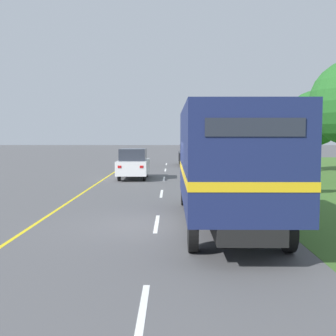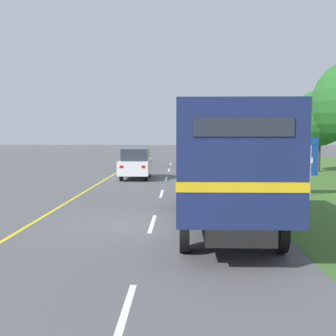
{
  "view_description": "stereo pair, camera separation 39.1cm",
  "coord_description": "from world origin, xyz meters",
  "px_view_note": "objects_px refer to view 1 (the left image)",
  "views": [
    {
      "loc": [
        0.44,
        -12.49,
        2.71
      ],
      "look_at": [
        0.3,
        6.7,
        1.2
      ],
      "focal_mm": 45.0,
      "sensor_mm": 36.0,
      "label": 1
    },
    {
      "loc": [
        0.83,
        -12.48,
        2.71
      ],
      "look_at": [
        0.3,
        6.7,
        1.2
      ],
      "focal_mm": 45.0,
      "sensor_mm": 36.0,
      "label": 2
    }
  ],
  "objects_px": {
    "highway_sign": "(293,161)",
    "roadside_tree_mid": "(315,119)",
    "lead_car_white": "(133,164)",
    "horse_trailer_truck": "(226,161)",
    "lead_car_black_ahead": "(189,155)"
  },
  "relations": [
    {
      "from": "horse_trailer_truck",
      "to": "lead_car_black_ahead",
      "type": "bearing_deg",
      "value": 90.09
    },
    {
      "from": "highway_sign",
      "to": "roadside_tree_mid",
      "type": "xyz_separation_m",
      "value": [
        5.09,
        12.38,
        2.36
      ]
    },
    {
      "from": "horse_trailer_truck",
      "to": "highway_sign",
      "type": "height_order",
      "value": "horse_trailer_truck"
    },
    {
      "from": "lead_car_white",
      "to": "highway_sign",
      "type": "xyz_separation_m",
      "value": [
        7.84,
        -6.88,
        0.6
      ]
    },
    {
      "from": "horse_trailer_truck",
      "to": "roadside_tree_mid",
      "type": "relative_size",
      "value": 1.48
    },
    {
      "from": "horse_trailer_truck",
      "to": "roadside_tree_mid",
      "type": "xyz_separation_m",
      "value": [
        9.0,
        19.12,
        1.97
      ]
    },
    {
      "from": "horse_trailer_truck",
      "to": "lead_car_black_ahead",
      "type": "relative_size",
      "value": 1.96
    },
    {
      "from": "highway_sign",
      "to": "roadside_tree_mid",
      "type": "distance_m",
      "value": 13.59
    },
    {
      "from": "lead_car_white",
      "to": "roadside_tree_mid",
      "type": "relative_size",
      "value": 0.66
    },
    {
      "from": "roadside_tree_mid",
      "to": "highway_sign",
      "type": "bearing_deg",
      "value": -112.35
    },
    {
      "from": "lead_car_white",
      "to": "lead_car_black_ahead",
      "type": "height_order",
      "value": "lead_car_black_ahead"
    },
    {
      "from": "lead_car_white",
      "to": "roadside_tree_mid",
      "type": "distance_m",
      "value": 14.36
    },
    {
      "from": "lead_car_black_ahead",
      "to": "highway_sign",
      "type": "relative_size",
      "value": 1.74
    },
    {
      "from": "horse_trailer_truck",
      "to": "lead_car_black_ahead",
      "type": "height_order",
      "value": "horse_trailer_truck"
    },
    {
      "from": "lead_car_white",
      "to": "roadside_tree_mid",
      "type": "height_order",
      "value": "roadside_tree_mid"
    }
  ]
}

